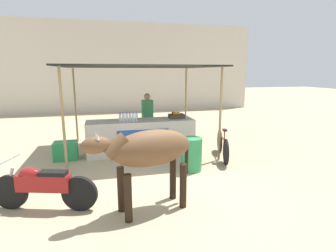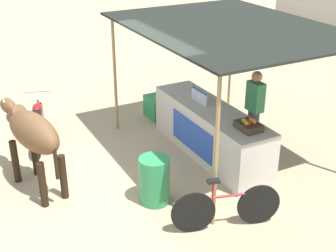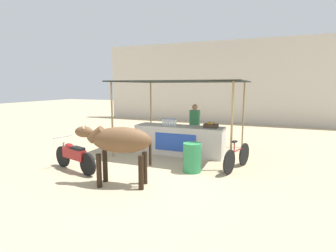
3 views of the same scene
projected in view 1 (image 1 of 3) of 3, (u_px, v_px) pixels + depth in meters
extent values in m
plane|color=tan|center=(157.00, 183.00, 5.49)|extent=(60.00, 60.00, 0.00)
cube|color=beige|center=(119.00, 68.00, 15.05)|extent=(16.00, 0.50, 5.02)
cube|color=beige|center=(141.00, 137.00, 7.48)|extent=(3.00, 0.80, 0.96)
cube|color=#264CB2|center=(143.00, 140.00, 7.09)|extent=(1.40, 0.02, 0.58)
cube|color=black|center=(138.00, 66.00, 7.36)|extent=(4.20, 3.20, 0.04)
cylinder|color=#997F51|center=(63.00, 121.00, 5.80)|extent=(0.06, 0.06, 2.44)
cylinder|color=#997F51|center=(220.00, 115.00, 6.69)|extent=(0.06, 0.06, 2.44)
cylinder|color=#997F51|center=(75.00, 105.00, 8.53)|extent=(0.06, 0.06, 2.44)
cylinder|color=#997F51|center=(186.00, 102.00, 9.43)|extent=(0.06, 0.06, 2.44)
cylinder|color=silver|center=(120.00, 117.00, 7.17)|extent=(0.07, 0.07, 0.22)
cylinder|color=blue|center=(120.00, 113.00, 7.15)|extent=(0.04, 0.04, 0.03)
cylinder|color=silver|center=(123.00, 117.00, 7.20)|extent=(0.07, 0.07, 0.22)
cylinder|color=blue|center=(123.00, 113.00, 7.17)|extent=(0.04, 0.04, 0.03)
cylinder|color=silver|center=(127.00, 117.00, 7.22)|extent=(0.07, 0.07, 0.22)
cylinder|color=blue|center=(127.00, 113.00, 7.19)|extent=(0.04, 0.04, 0.03)
cylinder|color=silver|center=(130.00, 117.00, 7.24)|extent=(0.07, 0.07, 0.22)
cylinder|color=blue|center=(130.00, 112.00, 7.21)|extent=(0.04, 0.04, 0.03)
cylinder|color=silver|center=(133.00, 117.00, 7.26)|extent=(0.07, 0.07, 0.22)
cylinder|color=blue|center=(133.00, 112.00, 7.23)|extent=(0.04, 0.04, 0.03)
cylinder|color=silver|center=(136.00, 117.00, 7.28)|extent=(0.07, 0.07, 0.22)
cylinder|color=blue|center=(136.00, 112.00, 7.26)|extent=(0.04, 0.04, 0.03)
cube|color=#3F3326|center=(177.00, 116.00, 7.67)|extent=(0.44, 0.32, 0.12)
sphere|color=#B21E19|center=(179.00, 113.00, 7.64)|extent=(0.08, 0.08, 0.08)
sphere|color=orange|center=(174.00, 114.00, 7.59)|extent=(0.08, 0.08, 0.08)
sphere|color=#8CB22D|center=(176.00, 114.00, 7.59)|extent=(0.08, 0.08, 0.08)
sphere|color=orange|center=(179.00, 114.00, 7.59)|extent=(0.08, 0.08, 0.08)
sphere|color=orange|center=(178.00, 113.00, 7.72)|extent=(0.08, 0.08, 0.08)
sphere|color=#B21E19|center=(173.00, 113.00, 7.74)|extent=(0.08, 0.08, 0.08)
sphere|color=#8CB22D|center=(175.00, 113.00, 7.70)|extent=(0.08, 0.08, 0.08)
cylinder|color=#383842|center=(148.00, 132.00, 8.27)|extent=(0.22, 0.22, 0.88)
cube|color=#337F4C|center=(147.00, 109.00, 8.13)|extent=(0.34, 0.20, 0.56)
sphere|color=#A87A56|center=(147.00, 96.00, 8.05)|extent=(0.20, 0.20, 0.20)
cube|color=#268C4C|center=(66.00, 151.00, 6.95)|extent=(0.60, 0.44, 0.48)
cylinder|color=#2D8C51|center=(191.00, 154.00, 6.15)|extent=(0.49, 0.49, 0.79)
ellipsoid|color=brown|center=(152.00, 148.00, 4.26)|extent=(1.48, 0.83, 0.60)
cylinder|color=black|center=(128.00, 198.00, 4.02)|extent=(0.12, 0.12, 0.78)
cylinder|color=black|center=(121.00, 189.00, 4.34)|extent=(0.12, 0.12, 0.78)
cylinder|color=black|center=(183.00, 186.00, 4.46)|extent=(0.12, 0.12, 0.78)
cylinder|color=black|center=(173.00, 178.00, 4.78)|extent=(0.12, 0.12, 0.78)
cylinder|color=brown|center=(116.00, 146.00, 3.97)|extent=(0.49, 0.34, 0.41)
ellipsoid|color=brown|center=(96.00, 145.00, 3.82)|extent=(0.48, 0.32, 0.26)
cone|color=beige|center=(98.00, 137.00, 3.74)|extent=(0.05, 0.05, 0.10)
cone|color=beige|center=(96.00, 135.00, 3.86)|extent=(0.05, 0.05, 0.10)
cylinder|color=black|center=(187.00, 158.00, 4.61)|extent=(0.06, 0.06, 0.60)
cylinder|color=black|center=(10.00, 192.00, 4.43)|extent=(0.60, 0.25, 0.60)
cylinder|color=black|center=(80.00, 194.00, 4.37)|extent=(0.60, 0.25, 0.60)
cube|color=maroon|center=(44.00, 183.00, 4.36)|extent=(0.91, 0.43, 0.28)
ellipsoid|color=maroon|center=(30.00, 174.00, 4.34)|extent=(0.40, 0.30, 0.20)
cube|color=black|center=(53.00, 174.00, 4.32)|extent=(0.47, 0.30, 0.10)
cylinder|color=#99999E|center=(9.00, 159.00, 4.31)|extent=(0.19, 0.54, 0.03)
cylinder|color=#99999E|center=(10.00, 181.00, 4.39)|extent=(0.21, 0.11, 0.49)
cylinder|color=black|center=(220.00, 142.00, 7.51)|extent=(0.22, 0.64, 0.66)
cylinder|color=black|center=(226.00, 152.00, 6.54)|extent=(0.22, 0.64, 0.66)
cylinder|color=maroon|center=(223.00, 138.00, 6.98)|extent=(0.27, 0.83, 0.04)
cylinder|color=maroon|center=(225.00, 136.00, 6.74)|extent=(0.03, 0.03, 0.28)
cube|color=black|center=(225.00, 130.00, 6.71)|extent=(0.15, 0.20, 0.04)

